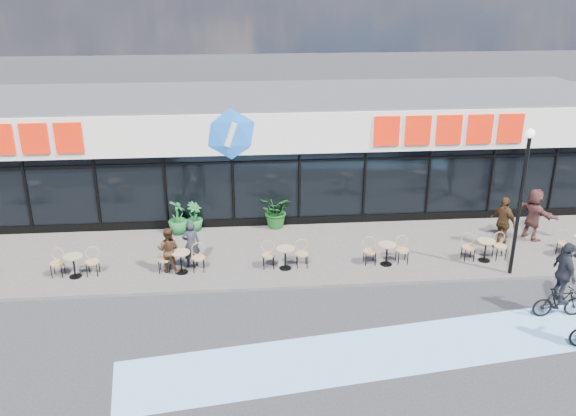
{
  "coord_description": "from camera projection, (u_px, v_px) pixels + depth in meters",
  "views": [
    {
      "loc": [
        0.18,
        -14.65,
        9.24
      ],
      "look_at": [
        1.77,
        3.5,
        2.14
      ],
      "focal_mm": 38.0,
      "sensor_mm": 36.0,
      "label": 1
    }
  ],
  "objects": [
    {
      "name": "building",
      "position": [
        232.0,
        149.0,
        25.31
      ],
      "size": [
        30.6,
        6.57,
        4.75
      ],
      "color": "black",
      "rests_on": "ground"
    },
    {
      "name": "pedestrian_b",
      "position": [
        534.0,
        214.0,
        21.97
      ],
      "size": [
        1.24,
        1.86,
        1.92
      ],
      "primitive_type": "imported",
      "rotation": [
        0.0,
        0.0,
        1.98
      ],
      "color": "brown",
      "rests_on": "sidewalk"
    },
    {
      "name": "patron_left",
      "position": [
        191.0,
        244.0,
        19.94
      ],
      "size": [
        0.64,
        0.48,
        1.6
      ],
      "primitive_type": "imported",
      "rotation": [
        0.0,
        0.0,
        3.32
      ],
      "color": "#22222A",
      "rests_on": "sidewalk"
    },
    {
      "name": "lamp_post",
      "position": [
        522.0,
        190.0,
        18.72
      ],
      "size": [
        0.28,
        0.28,
        4.78
      ],
      "color": "black",
      "rests_on": "sidewalk"
    },
    {
      "name": "pedestrian_a",
      "position": [
        502.0,
        222.0,
        21.3
      ],
      "size": [
        0.87,
        1.19,
        1.88
      ],
      "primitive_type": "imported",
      "rotation": [
        0.0,
        0.0,
        -1.15
      ],
      "color": "#422B17",
      "rests_on": "sidewalk"
    },
    {
      "name": "bistro_set_5",
      "position": [
        386.0,
        251.0,
        20.26
      ],
      "size": [
        1.54,
        0.62,
        0.9
      ],
      "color": "tan",
      "rests_on": "sidewalk"
    },
    {
      "name": "patron_right",
      "position": [
        168.0,
        250.0,
        19.61
      ],
      "size": [
        0.86,
        0.74,
        1.53
      ],
      "primitive_type": "imported",
      "rotation": [
        0.0,
        0.0,
        2.9
      ],
      "color": "#3E2516",
      "rests_on": "sidewalk"
    },
    {
      "name": "cyclist_b",
      "position": [
        562.0,
        285.0,
        17.11
      ],
      "size": [
        1.53,
        1.09,
        2.3
      ],
      "color": "black",
      "rests_on": "ground"
    },
    {
      "name": "bistro_set_2",
      "position": [
        75.0,
        263.0,
        19.44
      ],
      "size": [
        1.54,
        0.62,
        0.9
      ],
      "color": "tan",
      "rests_on": "sidewalk"
    },
    {
      "name": "bistro_set_3",
      "position": [
        181.0,
        259.0,
        19.71
      ],
      "size": [
        1.54,
        0.62,
        0.9
      ],
      "color": "tan",
      "rests_on": "sidewalk"
    },
    {
      "name": "bistro_set_4",
      "position": [
        285.0,
        255.0,
        19.99
      ],
      "size": [
        1.54,
        0.62,
        0.9
      ],
      "color": "tan",
      "rests_on": "sidewalk"
    },
    {
      "name": "potted_plant_mid",
      "position": [
        178.0,
        217.0,
        22.53
      ],
      "size": [
        0.9,
        0.9,
        1.28
      ],
      "primitive_type": "imported",
      "rotation": [
        0.0,
        0.0,
        1.88
      ],
      "color": "#195827",
      "rests_on": "sidewalk"
    },
    {
      "name": "potted_plant_right",
      "position": [
        274.0,
        211.0,
        23.05
      ],
      "size": [
        1.45,
        1.34,
        1.34
      ],
      "primitive_type": "imported",
      "rotation": [
        0.0,
        0.0,
        2.86
      ],
      "color": "#175219",
      "rests_on": "sidewalk"
    },
    {
      "name": "ground",
      "position": [
        236.0,
        327.0,
        16.94
      ],
      "size": [
        120.0,
        120.0,
        0.0
      ],
      "primitive_type": "plane",
      "color": "#28282B",
      "rests_on": "ground"
    },
    {
      "name": "bike_lane",
      "position": [
        390.0,
        351.0,
        15.87
      ],
      "size": [
        14.17,
        4.13,
        0.01
      ],
      "primitive_type": "cube",
      "rotation": [
        0.0,
        0.0,
        0.14
      ],
      "color": "#7FBBF1",
      "rests_on": "ground"
    },
    {
      "name": "sidewalk",
      "position": [
        235.0,
        255.0,
        21.1
      ],
      "size": [
        44.0,
        5.0,
        0.1
      ],
      "primitive_type": "cube",
      "color": "#5C5651",
      "rests_on": "ground"
    },
    {
      "name": "potted_plant_left",
      "position": [
        194.0,
        217.0,
        22.84
      ],
      "size": [
        0.86,
        0.86,
        1.1
      ],
      "primitive_type": "imported",
      "rotation": [
        0.0,
        0.0,
        0.93
      ],
      "color": "#1A5E2A",
      "rests_on": "sidewalk"
    },
    {
      "name": "bistro_set_6",
      "position": [
        484.0,
        247.0,
        20.53
      ],
      "size": [
        1.54,
        0.62,
        0.9
      ],
      "color": "tan",
      "rests_on": "sidewalk"
    }
  ]
}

